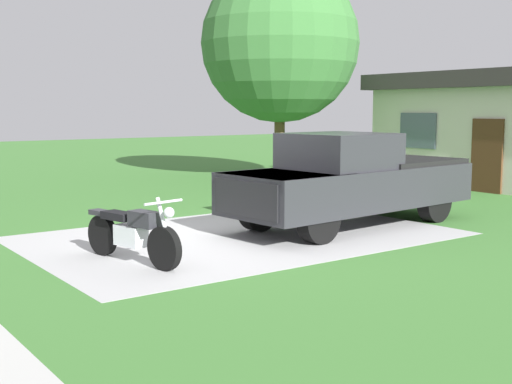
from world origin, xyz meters
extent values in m
plane|color=#3C7230|center=(0.00, 0.00, 0.00)|extent=(80.00, 80.00, 0.00)
cube|color=#ACACAC|center=(0.00, 0.00, 0.00)|extent=(5.13, 7.75, 0.01)
cylinder|color=black|center=(1.54, -2.44, 0.33)|extent=(0.67, 0.25, 0.66)
cylinder|color=black|center=(0.03, -2.76, 0.33)|extent=(0.67, 0.25, 0.66)
cube|color=silver|center=(0.76, -2.61, 0.42)|extent=(0.60, 0.37, 0.32)
cube|color=#28282D|center=(1.10, -2.54, 0.72)|extent=(0.56, 0.36, 0.24)
cube|color=black|center=(0.47, -2.67, 0.70)|extent=(0.64, 0.40, 0.12)
cube|color=#28282D|center=(0.03, -2.76, 0.70)|extent=(0.51, 0.29, 0.08)
cylinder|color=silver|center=(1.54, -2.44, 0.70)|extent=(0.34, 0.13, 0.77)
cylinder|color=silver|center=(1.54, -2.44, 1.02)|extent=(0.18, 0.69, 0.04)
sphere|color=silver|center=(1.66, -2.42, 0.88)|extent=(0.16, 0.16, 0.16)
cylinder|color=black|center=(1.41, 0.71, 0.42)|extent=(0.36, 0.86, 0.84)
cylinder|color=black|center=(-0.23, 0.58, 0.42)|extent=(0.36, 0.86, 0.84)
cylinder|color=black|center=(1.14, 4.20, 0.42)|extent=(0.36, 0.86, 0.84)
cylinder|color=black|center=(-0.50, 4.07, 0.42)|extent=(0.36, 0.86, 0.84)
cube|color=#28282D|center=(0.45, 2.44, 0.80)|extent=(2.42, 5.74, 0.80)
cube|color=#28282D|center=(0.59, 0.60, 1.10)|extent=(2.04, 2.04, 0.20)
cube|color=#28282D|center=(0.48, 2.04, 1.55)|extent=(1.94, 2.03, 0.70)
cube|color=#3F4C56|center=(0.54, 1.24, 1.45)|extent=(1.71, 0.29, 0.60)
cube|color=black|center=(0.33, 3.99, 1.05)|extent=(2.08, 2.54, 0.50)
cube|color=black|center=(0.66, -0.33, 0.80)|extent=(1.70, 0.23, 0.64)
cylinder|color=brown|center=(-7.87, 7.11, 1.35)|extent=(0.36, 0.36, 2.70)
sphere|color=#366C33|center=(-7.87, 7.11, 4.58)|extent=(5.35, 5.35, 5.35)
cube|color=#4C2D19|center=(-1.20, 9.36, 1.05)|extent=(1.00, 0.08, 2.10)
cube|color=#4C5966|center=(-3.72, 9.36, 1.70)|extent=(1.40, 0.06, 1.10)
camera|label=1|loc=(10.06, -6.99, 2.38)|focal=46.38mm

